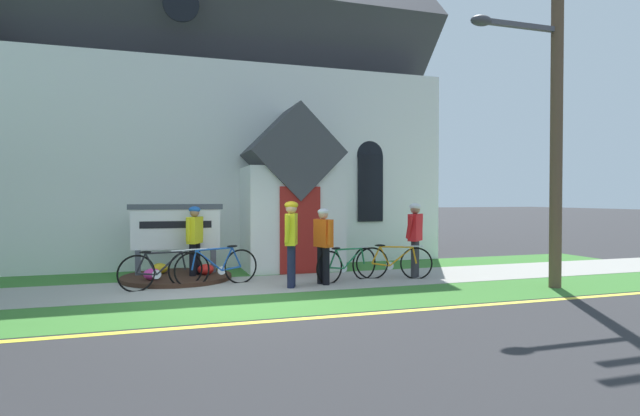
{
  "coord_description": "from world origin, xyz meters",
  "views": [
    {
      "loc": [
        -1.11,
        -9.06,
        1.84
      ],
      "look_at": [
        2.68,
        2.72,
        1.58
      ],
      "focal_mm": 28.49,
      "sensor_mm": 36.0,
      "label": 1
    }
  ],
  "objects": [
    {
      "name": "ground",
      "position": [
        0.0,
        4.0,
        0.0
      ],
      "size": [
        140.0,
        140.0,
        0.0
      ],
      "primitive_type": "plane",
      "color": "#2B2B2D"
    },
    {
      "name": "sidewalk_slab",
      "position": [
        -0.51,
        1.47,
        0.01
      ],
      "size": [
        32.0,
        2.23,
        0.01
      ],
      "primitive_type": "cube",
      "color": "#99968E",
      "rests_on": "ground"
    },
    {
      "name": "grass_verge",
      "position": [
        -0.51,
        -0.61,
        0.0
      ],
      "size": [
        32.0,
        1.93,
        0.01
      ],
      "primitive_type": "cube",
      "color": "#38722D",
      "rests_on": "ground"
    },
    {
      "name": "church_lawn",
      "position": [
        -0.51,
        3.44,
        0.0
      ],
      "size": [
        24.0,
        1.7,
        0.01
      ],
      "primitive_type": "cube",
      "color": "#38722D",
      "rests_on": "ground"
    },
    {
      "name": "curb_paint_stripe",
      "position": [
        -0.51,
        -1.72,
        0.0
      ],
      "size": [
        28.0,
        0.16,
        0.01
      ],
      "primitive_type": "cube",
      "color": "yellow",
      "rests_on": "ground"
    },
    {
      "name": "church_building",
      "position": [
        -0.89,
        9.14,
        5.12
      ],
      "size": [
        15.34,
        12.1,
        13.75
      ],
      "color": "white",
      "rests_on": "ground"
    },
    {
      "name": "church_sign",
      "position": [
        -0.7,
        2.93,
        1.12
      ],
      "size": [
        2.1,
        0.21,
        1.69
      ],
      "color": "#474C56",
      "rests_on": "ground"
    },
    {
      "name": "flower_bed",
      "position": [
        -0.71,
        2.65,
        0.07
      ],
      "size": [
        2.41,
        2.41,
        0.34
      ],
      "color": "#382319",
      "rests_on": "ground"
    },
    {
      "name": "bicycle_blue",
      "position": [
        3.97,
        1.29,
        0.38
      ],
      "size": [
        1.64,
        0.61,
        0.8
      ],
      "color": "black",
      "rests_on": "ground"
    },
    {
      "name": "bicycle_green",
      "position": [
        2.85,
        1.3,
        0.37
      ],
      "size": [
        1.64,
        0.68,
        0.79
      ],
      "color": "black",
      "rests_on": "ground"
    },
    {
      "name": "bicycle_white",
      "position": [
        -1.04,
        1.56,
        0.38
      ],
      "size": [
        1.66,
        0.55,
        0.81
      ],
      "color": "black",
      "rests_on": "ground"
    },
    {
      "name": "bicycle_orange",
      "position": [
        0.08,
        1.67,
        0.39
      ],
      "size": [
        1.77,
        0.44,
        0.84
      ],
      "color": "black",
      "rests_on": "ground"
    },
    {
      "name": "cyclist_in_white_jersey",
      "position": [
        1.49,
        0.91,
        1.05
      ],
      "size": [
        0.39,
        0.72,
        1.76
      ],
      "color": "#191E38",
      "rests_on": "ground"
    },
    {
      "name": "cyclist_in_green_jersey",
      "position": [
        4.53,
        1.33,
        1.0
      ],
      "size": [
        0.56,
        0.53,
        1.7
      ],
      "color": "#2D2D33",
      "rests_on": "ground"
    },
    {
      "name": "cyclist_in_orange_jersey",
      "position": [
        2.22,
        1.05,
        0.93
      ],
      "size": [
        0.33,
        0.71,
        1.61
      ],
      "color": "black",
      "rests_on": "ground"
    },
    {
      "name": "cyclist_in_yellow_jersey",
      "position": [
        -0.31,
        2.56,
        0.96
      ],
      "size": [
        0.41,
        0.64,
        1.64
      ],
      "color": "black",
      "rests_on": "ground"
    },
    {
      "name": "utility_pole",
      "position": [
        6.49,
        -0.73,
        4.23
      ],
      "size": [
        3.12,
        0.28,
        7.62
      ],
      "color": "brown",
      "rests_on": "ground"
    },
    {
      "name": "roadside_conifer",
      "position": [
        5.73,
        6.83,
        5.11
      ],
      "size": [
        4.33,
        4.33,
        8.19
      ],
      "color": "#3D2D1E",
      "rests_on": "ground"
    },
    {
      "name": "distant_hill",
      "position": [
        -6.23,
        81.18,
        0.0
      ],
      "size": [
        109.73,
        48.92,
        16.4
      ],
      "primitive_type": "ellipsoid",
      "color": "#847A5B",
      "rests_on": "ground"
    }
  ]
}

